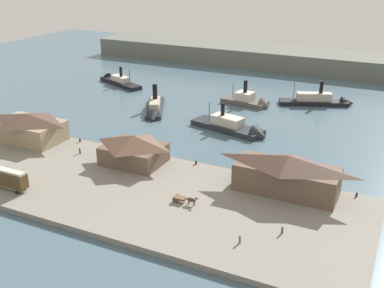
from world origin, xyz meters
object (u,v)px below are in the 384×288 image
at_px(mooring_post_east, 4,125).
at_px(ferry_shed_customs_shed, 287,173).
at_px(mooring_post_center_west, 357,194).
at_px(mooring_post_center_east, 196,163).
at_px(ferry_near_quay, 237,128).
at_px(ferry_approaching_east, 116,81).
at_px(pedestrian_near_east_shed, 240,239).
at_px(ferry_shed_central_terminal, 134,149).
at_px(pedestrian_walking_east, 80,151).
at_px(ferry_outer_harbor, 250,101).
at_px(ferry_moored_east, 154,109).
at_px(pedestrian_walking_west, 282,230).
at_px(ferry_shed_east_terminal, 29,127).
at_px(street_tram, 8,178).
at_px(horse_cart, 184,199).
at_px(mooring_post_west, 80,140).
at_px(ferry_moored_west, 322,101).

bearing_deg(mooring_post_east, ferry_shed_customs_shed, -2.39).
bearing_deg(mooring_post_center_west, mooring_post_center_east, -179.96).
distance_m(ferry_shed_customs_shed, ferry_near_quay, 39.26).
bearing_deg(ferry_approaching_east, pedestrian_near_east_shed, -45.49).
bearing_deg(ferry_shed_central_terminal, pedestrian_walking_east, -175.14).
bearing_deg(ferry_shed_central_terminal, ferry_outer_harbor, 81.28).
bearing_deg(pedestrian_near_east_shed, ferry_outer_harbor, 107.77).
relative_size(mooring_post_east, ferry_approaching_east, 0.04).
bearing_deg(ferry_near_quay, ferry_moored_east, 169.77).
xyz_separation_m(pedestrian_walking_east, pedestrian_walking_west, (56.07, -13.50, -0.06)).
relative_size(ferry_shed_east_terminal, mooring_post_east, 20.30).
bearing_deg(street_tram, pedestrian_walking_east, 85.91).
distance_m(ferry_shed_east_terminal, ferry_shed_central_terminal, 33.22).
relative_size(pedestrian_walking_east, mooring_post_east, 1.83).
relative_size(ferry_shed_customs_shed, horse_cart, 4.03).
bearing_deg(mooring_post_center_east, horse_cart, -72.00).
bearing_deg(mooring_post_center_west, ferry_moored_east, 153.98).
height_order(pedestrian_near_east_shed, mooring_post_west, pedestrian_near_east_shed).
xyz_separation_m(mooring_post_center_west, ferry_moored_east, (-67.55, 32.97, -0.45)).
bearing_deg(horse_cart, pedestrian_near_east_shed, -29.34).
relative_size(ferry_shed_central_terminal, pedestrian_near_east_shed, 8.65).
relative_size(street_tram, pedestrian_walking_west, 6.01).
bearing_deg(mooring_post_east, street_tram, -42.56).
bearing_deg(ferry_outer_harbor, horse_cart, -81.52).
xyz_separation_m(ferry_shed_east_terminal, ferry_approaching_east, (-15.25, 63.47, -3.81)).
bearing_deg(pedestrian_walking_west, street_tram, -171.66).
distance_m(pedestrian_walking_east, mooring_post_west, 8.20).
relative_size(pedestrian_near_east_shed, mooring_post_center_east, 1.84).
bearing_deg(mooring_post_center_west, pedestrian_walking_west, -116.78).
xyz_separation_m(pedestrian_walking_east, mooring_post_center_west, (66.34, 6.85, -0.30)).
height_order(mooring_post_center_east, mooring_post_west, same).
distance_m(street_tram, horse_cart, 38.31).
relative_size(ferry_shed_central_terminal, horse_cart, 2.63).
relative_size(ferry_shed_central_terminal, pedestrian_walking_west, 9.37).
bearing_deg(ferry_shed_customs_shed, ferry_approaching_east, 143.88).
height_order(street_tram, pedestrian_walking_east, street_tram).
height_order(pedestrian_walking_west, mooring_post_center_east, pedestrian_walking_west).
relative_size(mooring_post_center_west, ferry_approaching_east, 0.04).
bearing_deg(pedestrian_walking_east, ferry_shed_customs_shed, 2.97).
xyz_separation_m(street_tram, pedestrian_near_east_shed, (51.77, 2.29, -1.88)).
relative_size(pedestrian_walking_west, ferry_moored_west, 0.06).
bearing_deg(horse_cart, pedestrian_walking_east, 162.31).
bearing_deg(street_tram, horse_cart, 16.30).
height_order(ferry_shed_central_terminal, pedestrian_walking_west, ferry_shed_central_terminal).
bearing_deg(pedestrian_near_east_shed, mooring_post_center_east, 128.27).
xyz_separation_m(mooring_post_east, ferry_near_quay, (61.69, 28.04, -0.36)).
relative_size(pedestrian_walking_east, ferry_outer_harbor, 0.09).
height_order(street_tram, pedestrian_walking_west, street_tram).
bearing_deg(ferry_moored_west, ferry_shed_customs_shed, -85.08).
xyz_separation_m(ferry_shed_east_terminal, horse_cart, (53.06, -12.86, -2.83)).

